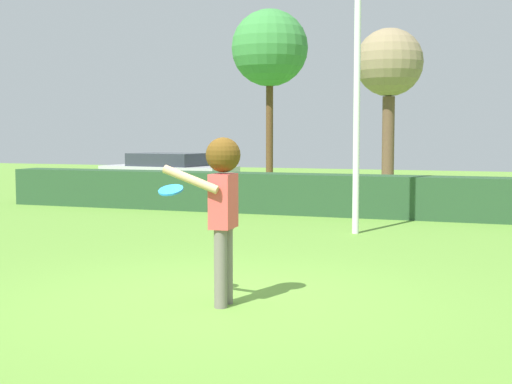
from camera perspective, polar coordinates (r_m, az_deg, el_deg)
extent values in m
plane|color=#639537|center=(8.08, -2.91, -8.53)|extent=(60.00, 60.00, 0.00)
cylinder|color=slate|center=(7.61, -2.84, -6.12)|extent=(0.14, 0.14, 0.84)
cylinder|color=slate|center=(7.80, -2.37, -5.86)|extent=(0.14, 0.14, 0.84)
cube|color=#DC4A47|center=(7.60, -2.62, -0.72)|extent=(0.25, 0.40, 0.58)
cylinder|color=tan|center=(7.46, -5.23, 1.01)|extent=(0.62, 0.14, 0.30)
cylinder|color=tan|center=(7.83, -2.09, -0.71)|extent=(0.09, 0.09, 0.62)
sphere|color=tan|center=(7.57, -2.63, 2.75)|extent=(0.22, 0.22, 0.22)
sphere|color=#533710|center=(7.57, -2.64, 2.98)|extent=(0.37, 0.37, 0.37)
cylinder|color=#268CE5|center=(7.87, -6.80, 0.16)|extent=(0.28, 0.27, 0.11)
cylinder|color=silver|center=(13.37, 8.06, 9.78)|extent=(0.12, 0.12, 6.10)
cube|color=#264829|center=(16.15, 9.16, -0.32)|extent=(18.62, 0.90, 0.93)
cube|color=#B7B7BC|center=(22.64, -6.98, 1.39)|extent=(4.37, 2.19, 0.55)
cube|color=#2D333D|center=(22.62, -6.99, 2.59)|extent=(2.37, 1.81, 0.40)
cylinder|color=black|center=(22.60, -2.67, 0.71)|extent=(0.61, 0.17, 0.60)
cylinder|color=black|center=(21.15, -4.96, 0.43)|extent=(0.61, 0.17, 0.60)
cylinder|color=black|center=(24.20, -8.72, 0.92)|extent=(0.61, 0.17, 0.60)
cylinder|color=black|center=(22.85, -11.22, 0.67)|extent=(0.61, 0.17, 0.60)
cylinder|color=brown|center=(26.47, 1.09, 5.13)|extent=(0.26, 0.26, 4.15)
sphere|color=#3B873D|center=(26.65, 1.10, 11.41)|extent=(2.80, 2.80, 2.80)
cylinder|color=brown|center=(24.56, 10.48, 3.88)|extent=(0.41, 0.41, 3.11)
sphere|color=#8A7856|center=(24.67, 10.57, 10.13)|extent=(2.27, 2.27, 2.27)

